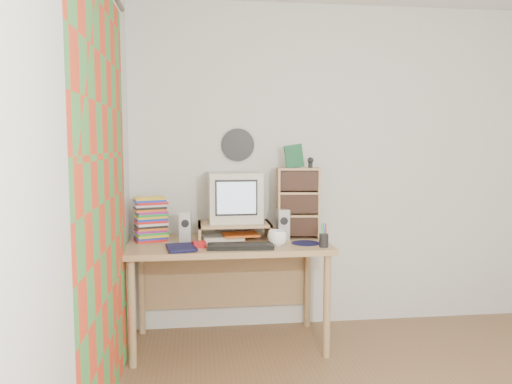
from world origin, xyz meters
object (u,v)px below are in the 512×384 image
object	(u,v)px
cd_rack	(298,203)
mug	(277,238)
dvd_stack	(151,220)
keyboard	(240,246)
crt_monitor	(235,197)
diary	(167,247)
desk	(228,259)

from	to	relation	value
cd_rack	mug	distance (m)	0.41
dvd_stack	cd_rack	xyz separation A→B (m)	(1.07, 0.01, 0.11)
cd_rack	keyboard	bearing A→B (deg)	-136.65
crt_monitor	keyboard	world-z (taller)	crt_monitor
dvd_stack	diary	distance (m)	0.37
crt_monitor	dvd_stack	size ratio (longest dim) A/B	1.27
desk	cd_rack	world-z (taller)	cd_rack
dvd_stack	mug	bearing A→B (deg)	-34.50
desk	mug	xyz separation A→B (m)	(0.32, -0.23, 0.19)
mug	diary	distance (m)	0.74
desk	diary	distance (m)	0.53
dvd_stack	cd_rack	bearing A→B (deg)	-16.17
mug	keyboard	bearing A→B (deg)	-167.11
desk	cd_rack	xyz separation A→B (m)	(0.53, 0.05, 0.39)
keyboard	diary	distance (m)	0.48
keyboard	cd_rack	size ratio (longest dim) A/B	0.85
mug	diary	xyz separation A→B (m)	(-0.74, -0.05, -0.03)
mug	diary	bearing A→B (deg)	-176.22
crt_monitor	diary	size ratio (longest dim) A/B	1.69
crt_monitor	keyboard	xyz separation A→B (m)	(0.01, -0.38, -0.29)
crt_monitor	cd_rack	world-z (taller)	cd_rack
crt_monitor	keyboard	bearing A→B (deg)	-90.12
dvd_stack	mug	distance (m)	0.91
crt_monitor	dvd_stack	xyz separation A→B (m)	(-0.60, -0.04, -0.15)
desk	cd_rack	distance (m)	0.66
crt_monitor	cd_rack	size ratio (longest dim) A/B	0.74
dvd_stack	diary	size ratio (longest dim) A/B	1.33
desk	crt_monitor	world-z (taller)	crt_monitor
dvd_stack	desk	bearing A→B (deg)	-21.37
crt_monitor	cd_rack	bearing A→B (deg)	-5.00
mug	dvd_stack	bearing A→B (deg)	162.21
keyboard	diary	xyz separation A→B (m)	(-0.48, 0.01, 0.01)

